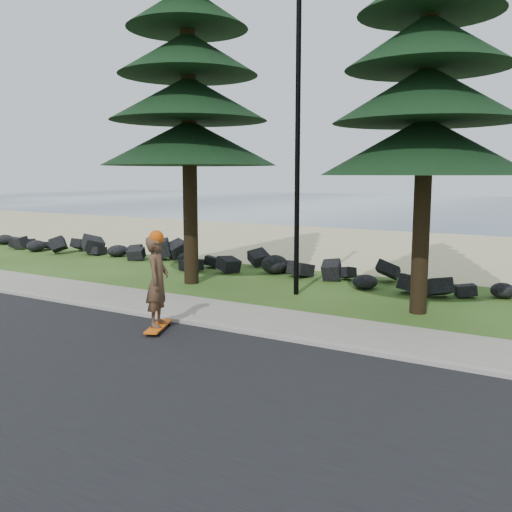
# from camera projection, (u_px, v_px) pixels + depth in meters

# --- Properties ---
(ground) EXTENTS (160.00, 160.00, 0.00)m
(ground) POSITION_uv_depth(u_px,v_px,m) (233.00, 319.00, 13.17)
(ground) COLOR #304B17
(ground) RESTS_ON ground
(road) EXTENTS (160.00, 7.00, 0.02)m
(road) POSITION_uv_depth(u_px,v_px,m) (82.00, 377.00, 9.35)
(road) COLOR black
(road) RESTS_ON ground
(kerb) EXTENTS (160.00, 0.20, 0.10)m
(kerb) POSITION_uv_depth(u_px,v_px,m) (210.00, 326.00, 12.40)
(kerb) COLOR #9F9A8F
(kerb) RESTS_ON ground
(sidewalk) EXTENTS (160.00, 2.00, 0.08)m
(sidewalk) POSITION_uv_depth(u_px,v_px,m) (238.00, 315.00, 13.33)
(sidewalk) COLOR gray
(sidewalk) RESTS_ON ground
(beach_sand) EXTENTS (160.00, 15.00, 0.01)m
(beach_sand) POSITION_uv_depth(u_px,v_px,m) (411.00, 249.00, 25.46)
(beach_sand) COLOR tan
(beach_sand) RESTS_ON ground
(seawall_boulders) EXTENTS (60.00, 2.40, 1.10)m
(seawall_boulders) POSITION_uv_depth(u_px,v_px,m) (331.00, 280.00, 17.92)
(seawall_boulders) COLOR black
(seawall_boulders) RESTS_ON ground
(lamp_post) EXTENTS (0.25, 0.14, 8.14)m
(lamp_post) POSITION_uv_depth(u_px,v_px,m) (298.00, 143.00, 15.29)
(lamp_post) COLOR black
(lamp_post) RESTS_ON ground
(skateboarder) EXTENTS (0.72, 1.17, 2.14)m
(skateboarder) POSITION_uv_depth(u_px,v_px,m) (157.00, 282.00, 11.98)
(skateboarder) COLOR #E95C0D
(skateboarder) RESTS_ON ground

